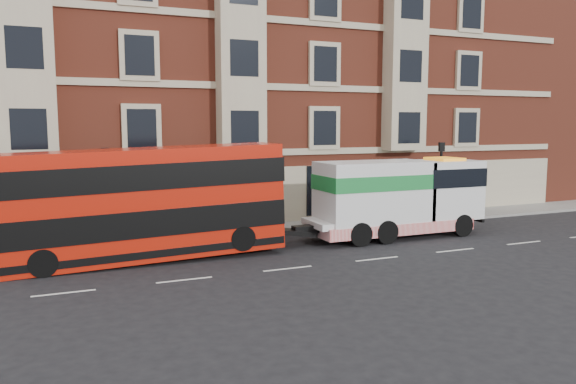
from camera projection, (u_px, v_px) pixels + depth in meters
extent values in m
plane|color=black|center=(288.00, 269.00, 21.53)|extent=(120.00, 120.00, 0.00)
cube|color=slate|center=(230.00, 232.00, 28.37)|extent=(90.00, 3.00, 0.15)
cube|color=brown|center=(199.00, 67.00, 34.34)|extent=(45.00, 12.00, 18.00)
cylinder|color=black|center=(107.00, 201.00, 24.60)|extent=(0.14, 0.14, 4.00)
cube|color=black|center=(105.00, 154.00, 24.35)|extent=(0.35, 0.15, 0.50)
cylinder|color=black|center=(440.00, 184.00, 31.60)|extent=(0.14, 0.14, 4.00)
cube|color=black|center=(442.00, 147.00, 31.35)|extent=(0.35, 0.15, 0.50)
cube|color=#B5190A|center=(144.00, 203.00, 22.60)|extent=(11.21, 2.50, 4.40)
cube|color=black|center=(144.00, 219.00, 22.68)|extent=(11.25, 2.56, 1.05)
cube|color=black|center=(143.00, 175.00, 22.46)|extent=(11.25, 2.56, 1.00)
cylinder|color=black|center=(43.00, 263.00, 20.31)|extent=(1.04, 0.32, 1.04)
cylinder|color=black|center=(43.00, 250.00, 22.37)|extent=(1.04, 0.32, 1.04)
cylinder|color=black|center=(243.00, 238.00, 23.23)|extent=(1.04, 0.32, 1.04)
cylinder|color=black|center=(227.00, 229.00, 25.29)|extent=(1.04, 0.32, 1.04)
cube|color=silver|center=(394.00, 218.00, 27.43)|extent=(9.01, 2.30, 0.30)
cube|color=silver|center=(443.00, 189.00, 28.41)|extent=(3.20, 2.50, 2.90)
cube|color=silver|center=(374.00, 192.00, 26.80)|extent=(5.41, 2.50, 2.90)
cube|color=#1B7934|center=(374.00, 181.00, 26.74)|extent=(5.46, 2.54, 0.70)
cube|color=red|center=(391.00, 225.00, 27.40)|extent=(8.01, 2.56, 0.55)
cylinder|color=black|center=(462.00, 225.00, 27.69)|extent=(1.10, 0.35, 1.10)
cylinder|color=black|center=(433.00, 218.00, 29.76)|extent=(1.10, 0.35, 1.10)
cylinder|color=black|center=(386.00, 232.00, 25.98)|extent=(1.10, 0.40, 1.10)
cylinder|color=black|center=(361.00, 224.00, 28.05)|extent=(1.10, 0.40, 1.10)
cylinder|color=black|center=(360.00, 234.00, 25.44)|extent=(1.10, 0.40, 1.10)
cylinder|color=black|center=(336.00, 226.00, 27.50)|extent=(1.10, 0.40, 1.10)
imported|color=#192932|center=(53.00, 223.00, 25.48)|extent=(0.79, 0.68, 1.84)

